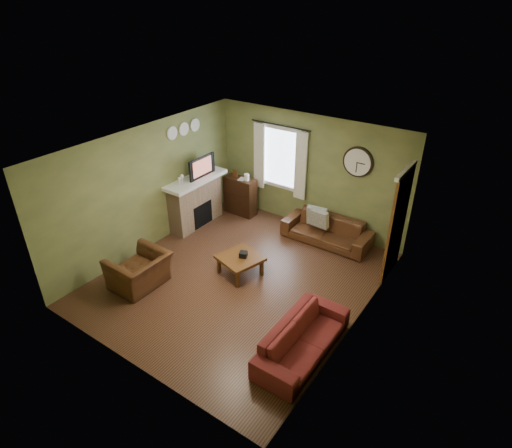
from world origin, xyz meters
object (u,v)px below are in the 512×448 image
Objects in this scene: armchair at (139,271)px; coffee_table at (240,265)px; sofa_brown at (327,230)px; bookshelf at (240,196)px; sofa_red at (303,339)px.

armchair reaches higher than coffee_table.
bookshelf is at bearing 179.87° from sofa_brown.
sofa_brown is 2.60× the size of coffee_table.
sofa_brown is at bearing 67.71° from coffee_table.
bookshelf is 4.68m from sofa_red.
sofa_brown is at bearing -0.13° from bookshelf.
bookshelf is at bearing 48.10° from sofa_red.
bookshelf is 1.25× the size of coffee_table.
coffee_table is at bearing 61.23° from sofa_red.
armchair reaches higher than sofa_brown.
bookshelf reaches higher than sofa_red.
coffee_table is (-1.99, 1.09, -0.07)m from sofa_red.
sofa_red reaches higher than coffee_table.
bookshelf is 3.39m from armchair.
sofa_brown is 1.04× the size of sofa_red.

